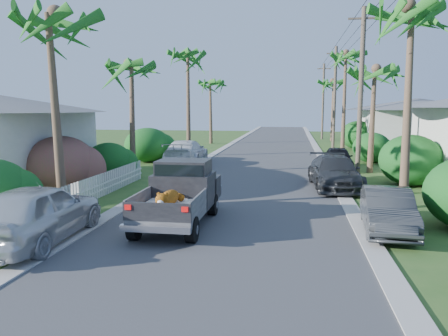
% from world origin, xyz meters
% --- Properties ---
extents(ground, '(120.00, 120.00, 0.00)m').
position_xyz_m(ground, '(0.00, 0.00, 0.00)').
color(ground, '#2D531F').
rests_on(ground, ground).
extents(road, '(8.00, 100.00, 0.02)m').
position_xyz_m(road, '(0.00, 25.00, 0.01)').
color(road, '#38383A').
rests_on(road, ground).
extents(curb_left, '(0.60, 100.00, 0.06)m').
position_xyz_m(curb_left, '(-4.30, 25.00, 0.03)').
color(curb_left, '#A5A39E').
rests_on(curb_left, ground).
extents(curb_right, '(0.60, 100.00, 0.06)m').
position_xyz_m(curb_right, '(4.30, 25.00, 0.03)').
color(curb_right, '#A5A39E').
rests_on(curb_right, ground).
extents(pickup_truck, '(1.98, 5.12, 2.06)m').
position_xyz_m(pickup_truck, '(-1.55, 2.54, 1.01)').
color(pickup_truck, black).
rests_on(pickup_truck, ground).
extents(parked_car_rn, '(1.71, 4.09, 1.32)m').
position_xyz_m(parked_car_rn, '(5.00, 2.33, 0.66)').
color(parked_car_rn, '#2F3234').
rests_on(parked_car_rn, ground).
extents(parked_car_rm, '(2.50, 5.32, 1.50)m').
position_xyz_m(parked_car_rm, '(4.07, 9.59, 0.75)').
color(parked_car_rm, '#292B2E').
rests_on(parked_car_rm, ground).
extents(parked_car_rf, '(1.64, 4.03, 1.37)m').
position_xyz_m(parked_car_rf, '(4.88, 16.24, 0.68)').
color(parked_car_rf, black).
rests_on(parked_car_rf, ground).
extents(parked_car_ln, '(2.18, 5.09, 1.71)m').
position_xyz_m(parked_car_ln, '(-5.00, -0.35, 0.86)').
color(parked_car_ln, silver).
rests_on(parked_car_ln, ground).
extents(parked_car_lf, '(2.45, 5.66, 1.62)m').
position_xyz_m(parked_car_lf, '(-5.00, 17.12, 0.81)').
color(parked_car_lf, silver).
rests_on(parked_car_lf, ground).
extents(palm_l_a, '(4.40, 4.40, 8.20)m').
position_xyz_m(palm_l_a, '(-6.20, 3.00, 6.93)').
color(palm_l_a, brown).
rests_on(palm_l_a, ground).
extents(palm_l_b, '(4.40, 4.40, 7.40)m').
position_xyz_m(palm_l_b, '(-6.80, 12.00, 6.15)').
color(palm_l_b, brown).
rests_on(palm_l_b, ground).
extents(palm_l_c, '(4.40, 4.40, 9.20)m').
position_xyz_m(palm_l_c, '(-6.00, 22.00, 7.91)').
color(palm_l_c, brown).
rests_on(palm_l_c, ground).
extents(palm_l_d, '(4.40, 4.40, 7.70)m').
position_xyz_m(palm_l_d, '(-6.50, 34.00, 6.44)').
color(palm_l_d, brown).
rests_on(palm_l_d, ground).
extents(palm_r_a, '(4.40, 4.40, 8.70)m').
position_xyz_m(palm_r_a, '(6.30, 6.00, 7.42)').
color(palm_r_a, brown).
rests_on(palm_r_a, ground).
extents(palm_r_b, '(4.40, 4.40, 7.20)m').
position_xyz_m(palm_r_b, '(6.60, 15.00, 5.95)').
color(palm_r_b, brown).
rests_on(palm_r_b, ground).
extents(palm_r_c, '(4.40, 4.40, 9.40)m').
position_xyz_m(palm_r_c, '(6.20, 26.00, 8.11)').
color(palm_r_c, brown).
rests_on(palm_r_c, ground).
extents(palm_r_d, '(4.40, 4.40, 8.00)m').
position_xyz_m(palm_r_d, '(6.50, 40.00, 6.74)').
color(palm_r_d, brown).
rests_on(palm_r_d, ground).
extents(shrub_l_b, '(3.00, 3.30, 2.60)m').
position_xyz_m(shrub_l_b, '(-7.80, 6.00, 1.30)').
color(shrub_l_b, '#BB1A4D').
rests_on(shrub_l_b, ground).
extents(shrub_l_c, '(2.40, 2.64, 2.00)m').
position_xyz_m(shrub_l_c, '(-7.40, 10.00, 1.00)').
color(shrub_l_c, '#144718').
rests_on(shrub_l_c, ground).
extents(shrub_l_d, '(3.20, 3.52, 2.40)m').
position_xyz_m(shrub_l_d, '(-8.00, 18.00, 1.20)').
color(shrub_l_d, '#144718').
rests_on(shrub_l_d, ground).
extents(shrub_r_b, '(3.00, 3.30, 2.50)m').
position_xyz_m(shrub_r_b, '(7.80, 11.00, 1.25)').
color(shrub_r_b, '#144718').
rests_on(shrub_r_b, ground).
extents(shrub_r_c, '(2.60, 2.86, 2.10)m').
position_xyz_m(shrub_r_c, '(7.50, 20.00, 1.05)').
color(shrub_r_c, '#144718').
rests_on(shrub_r_c, ground).
extents(shrub_r_d, '(3.20, 3.52, 2.60)m').
position_xyz_m(shrub_r_d, '(8.00, 30.00, 1.30)').
color(shrub_r_d, '#144718').
rests_on(shrub_r_d, ground).
extents(picket_fence, '(0.10, 11.00, 1.00)m').
position_xyz_m(picket_fence, '(-6.00, 5.50, 0.50)').
color(picket_fence, white).
rests_on(picket_fence, ground).
extents(house_right_far, '(9.00, 8.00, 4.60)m').
position_xyz_m(house_right_far, '(13.00, 30.00, 2.12)').
color(house_right_far, silver).
rests_on(house_right_far, ground).
extents(utility_pole_b, '(1.60, 0.26, 9.00)m').
position_xyz_m(utility_pole_b, '(5.60, 13.00, 4.60)').
color(utility_pole_b, brown).
rests_on(utility_pole_b, ground).
extents(utility_pole_c, '(1.60, 0.26, 9.00)m').
position_xyz_m(utility_pole_c, '(5.60, 28.00, 4.60)').
color(utility_pole_c, brown).
rests_on(utility_pole_c, ground).
extents(utility_pole_d, '(1.60, 0.26, 9.00)m').
position_xyz_m(utility_pole_d, '(5.60, 43.00, 4.60)').
color(utility_pole_d, brown).
rests_on(utility_pole_d, ground).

